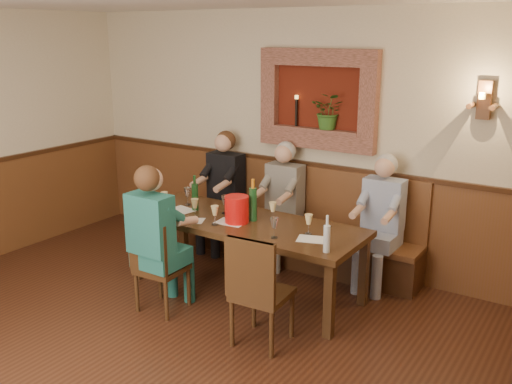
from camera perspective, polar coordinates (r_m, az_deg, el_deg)
ground_plane at (r=4.69m, az=-14.56°, el=-17.69°), size 6.00×6.00×0.00m
room_shell at (r=4.00m, az=-16.41°, el=5.62°), size 6.04×6.04×2.82m
wainscoting at (r=4.40m, az=-15.09°, el=-11.28°), size 6.02×6.02×1.15m
wall_niche at (r=6.19m, az=6.47°, el=8.76°), size 1.36×0.30×1.06m
wall_sconce at (r=5.62m, az=21.86°, el=8.44°), size 0.25×0.20×0.35m
dining_table at (r=5.65m, az=-1.13°, el=-3.63°), size 2.40×0.90×0.75m
bench at (r=6.52m, az=3.57°, el=-4.21°), size 3.00×0.45×1.11m
chair_near_left at (r=5.50m, az=-9.44°, el=-9.02°), size 0.43×0.43×0.91m
chair_near_right at (r=4.87m, az=0.52°, el=-11.90°), size 0.46×0.46×0.98m
person_bench_left at (r=6.82m, az=-3.45°, el=-0.95°), size 0.42×0.52×1.43m
person_bench_mid at (r=6.40m, az=2.46°, el=-2.26°), size 0.41×0.50×1.39m
person_bench_right at (r=5.92m, az=12.17°, el=-4.13°), size 0.40×0.49×1.39m
person_chair_front at (r=5.36m, az=-9.69°, el=-5.90°), size 0.42×0.52×1.43m
spittoon_bucket at (r=5.54m, az=-1.94°, el=-1.75°), size 0.31×0.31×0.27m
wine_bottle_green_a at (r=5.58m, az=-0.30°, el=-1.16°), size 0.08×0.08×0.42m
wine_bottle_green_b at (r=5.95m, az=-6.12°, el=-0.41°), size 0.07×0.07×0.37m
water_bottle at (r=4.84m, az=7.09°, el=-4.56°), size 0.08×0.08×0.33m
tasting_sheet_a at (r=6.01m, az=-7.43°, el=-1.78°), size 0.31×0.24×0.00m
tasting_sheet_b at (r=5.58m, az=-2.52°, el=-3.04°), size 0.31×0.23×0.00m
tasting_sheet_c at (r=5.16m, az=5.68°, el=-4.72°), size 0.32×0.27×0.00m
tasting_sheet_d at (r=5.67m, az=-6.48°, el=-2.84°), size 0.30×0.26×0.00m
wine_glass_0 at (r=6.03m, az=-9.14°, el=-0.88°), size 0.08×0.08×0.19m
wine_glass_1 at (r=6.16m, az=-6.87°, el=-0.42°), size 0.08×0.08×0.19m
wine_glass_2 at (r=5.83m, az=-3.12°, el=-1.26°), size 0.08×0.08×0.19m
wine_glass_3 at (r=4.97m, az=7.09°, el=-4.42°), size 0.08×0.08×0.19m
wine_glass_4 at (r=5.14m, az=1.83°, el=-3.60°), size 0.08×0.08×0.19m
wine_glass_5 at (r=5.50m, az=-4.13°, el=-2.34°), size 0.08×0.08×0.19m
wine_glass_6 at (r=5.74m, az=-6.13°, el=-1.60°), size 0.08×0.08×0.19m
wine_glass_7 at (r=5.60m, az=1.69°, el=-1.96°), size 0.08×0.08×0.19m
wine_glass_8 at (r=5.25m, az=5.27°, el=-3.24°), size 0.08×0.08×0.19m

